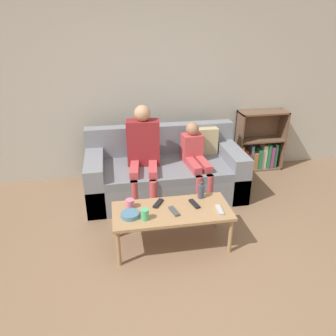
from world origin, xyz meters
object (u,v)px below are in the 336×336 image
(tv_remote_0, at_px, (174,211))
(cup_near, at_px, (145,214))
(tv_remote_2, at_px, (158,203))
(couch, at_px, (165,173))
(coffee_table, at_px, (172,213))
(tv_remote_1, at_px, (194,204))
(snack_bowl, at_px, (130,215))
(person_adult, at_px, (143,148))
(bottle, at_px, (201,191))
(person_child, at_px, (195,157))
(tv_remote_3, at_px, (219,210))
(bookshelf, at_px, (258,147))
(cup_far, at_px, (130,204))

(tv_remote_0, bearing_deg, cup_near, 179.81)
(tv_remote_0, xyz_separation_m, tv_remote_2, (-0.13, 0.17, 0.00))
(couch, distance_m, coffee_table, 1.10)
(coffee_table, distance_m, tv_remote_1, 0.25)
(cup_near, distance_m, tv_remote_1, 0.55)
(coffee_table, xyz_separation_m, tv_remote_2, (-0.12, 0.13, 0.05))
(snack_bowl, bearing_deg, tv_remote_1, 9.14)
(person_adult, bearing_deg, bottle, -51.21)
(snack_bowl, height_order, bottle, bottle)
(person_child, relative_size, tv_remote_3, 5.55)
(tv_remote_2, height_order, tv_remote_3, same)
(bookshelf, relative_size, snack_bowl, 5.03)
(bookshelf, xyz_separation_m, person_adult, (-1.81, -0.63, 0.36))
(couch, height_order, tv_remote_2, couch)
(cup_far, distance_m, snack_bowl, 0.17)
(cup_near, bearing_deg, tv_remote_3, 1.35)
(bookshelf, bearing_deg, person_child, -149.41)
(bookshelf, distance_m, person_adult, 1.95)
(cup_near, bearing_deg, person_child, 54.59)
(cup_far, relative_size, tv_remote_3, 0.53)
(person_child, distance_m, cup_far, 1.22)
(cup_near, height_order, snack_bowl, cup_near)
(coffee_table, xyz_separation_m, tv_remote_3, (0.46, -0.10, 0.05))
(coffee_table, bearing_deg, tv_remote_1, 12.79)
(bookshelf, xyz_separation_m, bottle, (-1.30, -1.45, 0.16))
(coffee_table, distance_m, person_child, 1.08)
(bookshelf, xyz_separation_m, person_child, (-1.16, -0.69, 0.22))
(tv_remote_3, relative_size, bottle, 0.93)
(tv_remote_1, xyz_separation_m, tv_remote_3, (0.22, -0.15, 0.00))
(couch, bearing_deg, tv_remote_2, -103.64)
(tv_remote_0, xyz_separation_m, tv_remote_1, (0.23, 0.10, 0.00))
(couch, distance_m, tv_remote_1, 1.05)
(tv_remote_2, height_order, bottle, bottle)
(bookshelf, distance_m, snack_bowl, 2.66)
(tv_remote_0, height_order, bottle, bottle)
(cup_far, height_order, tv_remote_2, cup_far)
(coffee_table, relative_size, tv_remote_3, 6.81)
(tv_remote_3, bearing_deg, tv_remote_0, 175.95)
(bookshelf, relative_size, cup_far, 9.92)
(bookshelf, bearing_deg, person_adult, -160.79)
(tv_remote_1, xyz_separation_m, tv_remote_2, (-0.36, 0.07, 0.00))
(person_adult, xyz_separation_m, person_child, (0.64, -0.06, -0.15))
(coffee_table, bearing_deg, tv_remote_2, 132.73)
(bookshelf, distance_m, tv_remote_0, 2.34)
(tv_remote_3, distance_m, snack_bowl, 0.87)
(cup_far, bearing_deg, coffee_table, -15.90)
(tv_remote_0, distance_m, bottle, 0.41)
(coffee_table, height_order, person_child, person_child)
(bookshelf, distance_m, bottle, 1.95)
(cup_far, distance_m, tv_remote_2, 0.29)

